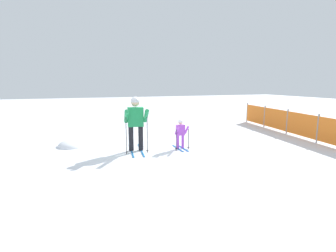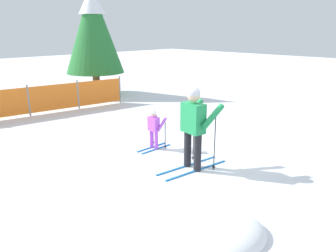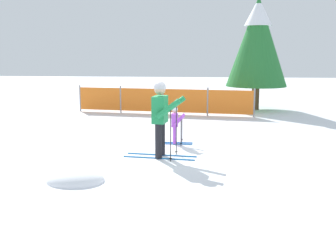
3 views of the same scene
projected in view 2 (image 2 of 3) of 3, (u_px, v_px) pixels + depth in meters
ground_plane at (183, 165)px, 6.97m from camera, size 60.00×60.00×0.00m
skier_adult at (194, 121)px, 6.52m from camera, size 1.65×0.78×1.71m
skier_child at (154, 126)px, 7.77m from camera, size 0.91×0.50×0.97m
safety_fence at (29, 100)px, 10.75m from camera, size 6.79×0.98×1.04m
conifer_far at (93, 28)px, 13.64m from camera, size 2.44×2.44×4.54m
snow_mound at (232, 236)px, 4.57m from camera, size 1.07×0.91×0.43m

